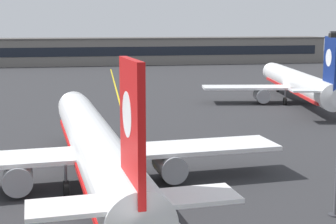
{
  "coord_description": "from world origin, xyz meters",
  "views": [
    {
      "loc": [
        -6.3,
        -29.58,
        13.48
      ],
      "look_at": [
        1.61,
        13.41,
        5.86
      ],
      "focal_mm": 55.41,
      "sensor_mm": 36.0,
      "label": 1
    }
  ],
  "objects": [
    {
      "name": "airliner_background",
      "position": [
        30.6,
        50.85,
        3.34
      ],
      "size": [
        32.03,
        40.97,
        11.53
      ],
      "color": "white",
      "rests_on": "ground"
    },
    {
      "name": "safety_cone_by_nose_gear",
      "position": [
        -3.41,
        29.33,
        0.26
      ],
      "size": [
        0.44,
        0.44,
        0.55
      ],
      "color": "orange",
      "rests_on": "ground"
    },
    {
      "name": "terminal_building",
      "position": [
        -2.4,
        137.23,
        4.26
      ],
      "size": [
        157.06,
        12.4,
        8.5
      ],
      "color": "slate",
      "rests_on": "ground"
    },
    {
      "name": "airliner_foreground",
      "position": [
        -4.67,
        11.99,
        3.37
      ],
      "size": [
        32.28,
        41.53,
        11.65
      ],
      "color": "white",
      "rests_on": "ground"
    },
    {
      "name": "taxiway_centreline",
      "position": [
        0.0,
        30.0,
        0.0
      ],
      "size": [
        9.17,
        179.8,
        0.01
      ],
      "primitive_type": "cube",
      "rotation": [
        0.0,
        0.0,
        -0.05
      ],
      "color": "yellow",
      "rests_on": "ground"
    }
  ]
}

